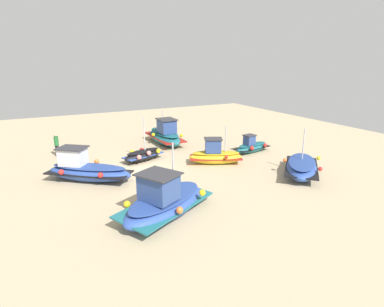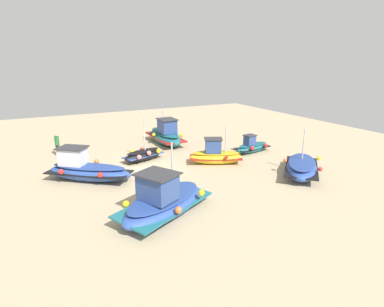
% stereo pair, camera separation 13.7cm
% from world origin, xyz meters
% --- Properties ---
extents(ground_plane, '(49.31, 49.31, 0.00)m').
position_xyz_m(ground_plane, '(0.00, 0.00, 0.00)').
color(ground_plane, tan).
extents(fishing_boat_0, '(4.59, 5.14, 2.04)m').
position_xyz_m(fishing_boat_0, '(-0.56, 3.36, 0.66)').
color(fishing_boat_0, '#2D4C9E').
rests_on(fishing_boat_0, ground_plane).
extents(fishing_boat_1, '(4.29, 5.57, 3.45)m').
position_xyz_m(fishing_boat_1, '(-6.89, 0.99, 0.70)').
color(fishing_boat_1, '#2D4C9E').
rests_on(fishing_boat_1, ground_plane).
extents(fishing_boat_2, '(2.80, 3.91, 2.66)m').
position_xyz_m(fishing_boat_2, '(-1.31, -5.15, 0.60)').
color(fishing_boat_2, gold).
rests_on(fishing_boat_2, ground_plane).
extents(fishing_boat_3, '(2.11, 3.27, 3.16)m').
position_xyz_m(fishing_boat_3, '(1.60, -0.89, 0.43)').
color(fishing_boat_3, black).
rests_on(fishing_boat_3, ground_plane).
extents(fishing_boat_4, '(5.27, 2.33, 2.91)m').
position_xyz_m(fishing_boat_4, '(5.41, -4.18, 0.74)').
color(fishing_boat_4, '#1E6670').
rests_on(fishing_boat_4, ground_plane).
extents(fishing_boat_5, '(1.74, 3.36, 1.45)m').
position_xyz_m(fishing_boat_5, '(-0.16, -9.19, 0.45)').
color(fishing_boat_5, '#1E6670').
rests_on(fishing_boat_5, ground_plane).
extents(fishing_boat_6, '(4.47, 4.50, 2.89)m').
position_xyz_m(fishing_boat_6, '(-5.77, -8.74, 0.52)').
color(fishing_boat_6, '#2D4C9E').
rests_on(fishing_boat_6, ground_plane).
extents(person_walking, '(0.32, 0.32, 1.75)m').
position_xyz_m(person_walking, '(5.54, 4.45, 1.01)').
color(person_walking, '#2D2D38').
rests_on(person_walking, ground_plane).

